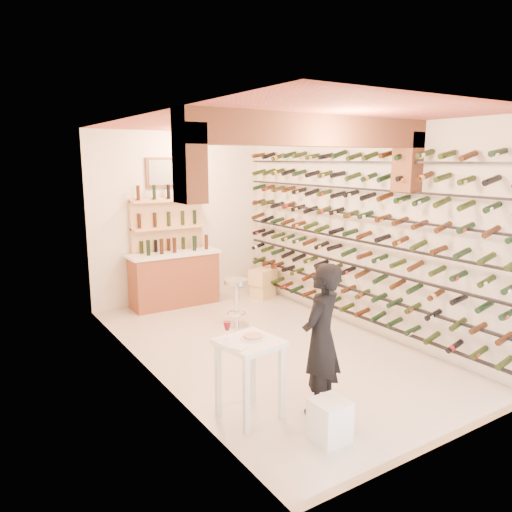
{
  "coord_description": "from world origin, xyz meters",
  "views": [
    {
      "loc": [
        -3.78,
        -5.62,
        2.69
      ],
      "look_at": [
        0.0,
        0.3,
        1.3
      ],
      "focal_mm": 34.34,
      "sensor_mm": 36.0,
      "label": 1
    }
  ],
  "objects_px": {
    "white_stool": "(330,420)",
    "crate_lower": "(263,291)",
    "chrome_barstool": "(236,299)",
    "wine_rack": "(348,233)",
    "back_counter": "(175,277)",
    "person": "(321,339)",
    "tasting_table": "(249,354)"
  },
  "relations": [
    {
      "from": "back_counter",
      "to": "chrome_barstool",
      "type": "distance_m",
      "value": 1.7
    },
    {
      "from": "tasting_table",
      "to": "chrome_barstool",
      "type": "relative_size",
      "value": 1.31
    },
    {
      "from": "person",
      "to": "wine_rack",
      "type": "bearing_deg",
      "value": -164.16
    },
    {
      "from": "chrome_barstool",
      "to": "crate_lower",
      "type": "distance_m",
      "value": 1.81
    },
    {
      "from": "wine_rack",
      "to": "white_stool",
      "type": "bearing_deg",
      "value": -135.31
    },
    {
      "from": "white_stool",
      "to": "chrome_barstool",
      "type": "height_order",
      "value": "chrome_barstool"
    },
    {
      "from": "wine_rack",
      "to": "crate_lower",
      "type": "xyz_separation_m",
      "value": [
        -0.15,
        2.2,
        -1.41
      ]
    },
    {
      "from": "white_stool",
      "to": "person",
      "type": "relative_size",
      "value": 0.25
    },
    {
      "from": "person",
      "to": "chrome_barstool",
      "type": "relative_size",
      "value": 2.07
    },
    {
      "from": "back_counter",
      "to": "white_stool",
      "type": "xyz_separation_m",
      "value": [
        -0.54,
        -5.0,
        -0.33
      ]
    },
    {
      "from": "wine_rack",
      "to": "tasting_table",
      "type": "bearing_deg",
      "value": -151.07
    },
    {
      "from": "wine_rack",
      "to": "chrome_barstool",
      "type": "distance_m",
      "value": 2.08
    },
    {
      "from": "back_counter",
      "to": "person",
      "type": "xyz_separation_m",
      "value": [
        -0.25,
        -4.49,
        0.29
      ]
    },
    {
      "from": "chrome_barstool",
      "to": "tasting_table",
      "type": "bearing_deg",
      "value": -117.56
    },
    {
      "from": "wine_rack",
      "to": "back_counter",
      "type": "relative_size",
      "value": 3.35
    },
    {
      "from": "white_stool",
      "to": "back_counter",
      "type": "bearing_deg",
      "value": 83.81
    },
    {
      "from": "wine_rack",
      "to": "person",
      "type": "height_order",
      "value": "wine_rack"
    },
    {
      "from": "wine_rack",
      "to": "tasting_table",
      "type": "relative_size",
      "value": 5.5
    },
    {
      "from": "white_stool",
      "to": "crate_lower",
      "type": "bearing_deg",
      "value": 63.98
    },
    {
      "from": "white_stool",
      "to": "person",
      "type": "distance_m",
      "value": 0.85
    },
    {
      "from": "wine_rack",
      "to": "back_counter",
      "type": "height_order",
      "value": "wine_rack"
    },
    {
      "from": "wine_rack",
      "to": "tasting_table",
      "type": "xyz_separation_m",
      "value": [
        -2.79,
        -1.54,
        -0.85
      ]
    },
    {
      "from": "wine_rack",
      "to": "crate_lower",
      "type": "distance_m",
      "value": 2.62
    },
    {
      "from": "tasting_table",
      "to": "white_stool",
      "type": "bearing_deg",
      "value": -70.14
    },
    {
      "from": "back_counter",
      "to": "person",
      "type": "bearing_deg",
      "value": -93.15
    },
    {
      "from": "wine_rack",
      "to": "tasting_table",
      "type": "height_order",
      "value": "wine_rack"
    },
    {
      "from": "chrome_barstool",
      "to": "crate_lower",
      "type": "relative_size",
      "value": 1.74
    },
    {
      "from": "chrome_barstool",
      "to": "crate_lower",
      "type": "bearing_deg",
      "value": 42.57
    },
    {
      "from": "wine_rack",
      "to": "crate_lower",
      "type": "height_order",
      "value": "wine_rack"
    },
    {
      "from": "wine_rack",
      "to": "back_counter",
      "type": "distance_m",
      "value": 3.38
    },
    {
      "from": "back_counter",
      "to": "tasting_table",
      "type": "distance_m",
      "value": 4.3
    },
    {
      "from": "wine_rack",
      "to": "person",
      "type": "xyz_separation_m",
      "value": [
        -2.08,
        -1.84,
        -0.73
      ]
    }
  ]
}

